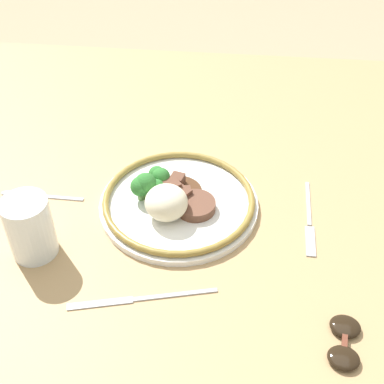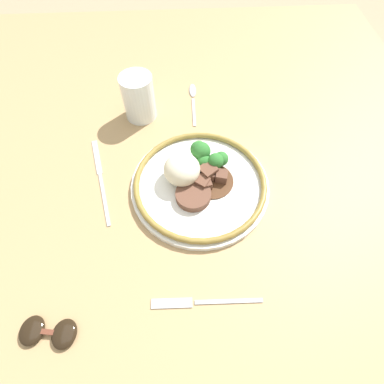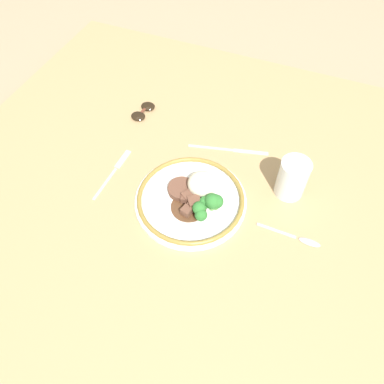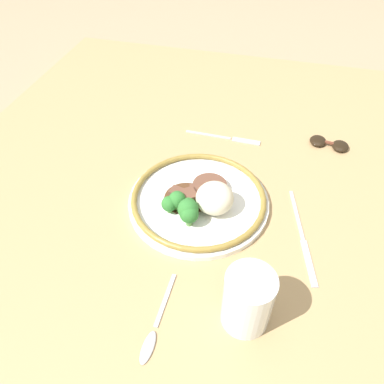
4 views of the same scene
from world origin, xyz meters
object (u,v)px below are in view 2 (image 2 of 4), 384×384
sunglasses (48,332)px  knife (101,176)px  juice_glass (139,99)px  fork (196,302)px  plate (198,180)px  spoon (193,95)px

sunglasses → knife: bearing=-0.2°
juice_glass → fork: (-0.46, -0.11, -0.05)m
fork → knife: 0.33m
fork → knife: same height
plate → knife: bearing=81.0°
plate → spoon: bearing=-1.1°
plate → spoon: plate is taller
sunglasses → plate: bearing=-34.6°
fork → spoon: (0.52, -0.02, 0.00)m
knife → spoon: (0.25, -0.21, 0.00)m
knife → sunglasses: sunglasses is taller
spoon → knife: bearing=140.4°
knife → sunglasses: size_ratio=2.31×
sunglasses → spoon: bearing=-16.6°
juice_glass → spoon: 0.15m
plate → spoon: (0.28, -0.01, -0.02)m
fork → knife: bearing=-53.9°
sunglasses → fork: bearing=-73.3°
sunglasses → juice_glass: bearing=-6.2°
knife → sunglasses: (-0.30, 0.05, 0.01)m
plate → spoon: size_ratio=1.81×
juice_glass → sunglasses: bearing=165.2°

